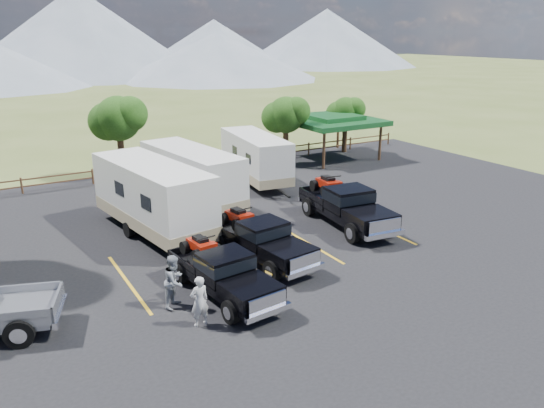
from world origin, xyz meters
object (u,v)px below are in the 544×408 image
pavilion (332,121)px  rig_left (222,271)px  person_a (199,301)px  trailer_center (192,177)px  person_b (175,281)px  rig_center (260,238)px  trailer_right (255,158)px  trailer_left (153,198)px  rig_right (346,204)px

pavilion → rig_left: 22.64m
person_a → rig_left: bearing=-137.8°
trailer_center → person_b: 10.82m
pavilion → rig_center: bearing=-135.2°
rig_left → trailer_right: trailer_right is taller
pavilion → rig_center: 19.36m
trailer_left → rig_right: bearing=-31.1°
trailer_left → trailer_right: 9.86m
trailer_right → person_b: (-9.89, -12.35, -0.62)m
rig_center → person_b: bearing=-163.0°
rig_left → trailer_center: bearing=67.3°
rig_left → rig_center: (2.65, 2.01, 0.03)m
pavilion → person_b: 23.90m
rig_left → trailer_right: 14.84m
rig_center → trailer_center: 7.82m
trailer_left → rig_left: bearing=-97.2°
rig_left → trailer_left: bearing=84.8°
trailer_center → person_b: bearing=-122.8°
rig_right → trailer_left: trailer_left is taller
pavilion → rig_center: size_ratio=1.06×
rig_center → pavilion: bearing=37.6°
trailer_left → person_b: trailer_left is taller
rig_right → person_a: bearing=-146.6°
trailer_right → person_a: size_ratio=5.03×
pavilion → trailer_left: (-16.45, -8.55, -1.01)m
rig_right → trailer_center: size_ratio=0.72×
rig_right → trailer_center: bearing=136.1°
rig_right → person_b: bearing=-154.9°
trailer_left → trailer_right: size_ratio=1.12×
trailer_left → person_b: size_ratio=5.17×
person_b → rig_left: bearing=-43.8°
rig_right → trailer_right: trailer_right is taller
rig_right → trailer_right: bearing=96.4°
pavilion → rig_right: size_ratio=0.95×
trailer_left → trailer_right: bearing=24.8°
rig_center → person_a: size_ratio=3.44×
rig_right → trailer_center: 8.25m
rig_right → trailer_right: 8.90m
trailer_center → trailer_left: bearing=-144.9°
rig_center → trailer_left: trailer_left is taller
rig_center → rig_right: (5.57, 1.50, 0.11)m
rig_right → trailer_left: size_ratio=0.68×
person_a → rig_right: bearing=-156.0°
rig_center → person_a: (-4.17, -3.56, -0.06)m
person_b → rig_center: bearing=-18.4°
rig_center → trailer_left: bearing=111.7°
trailer_center → trailer_right: size_ratio=1.06×
rig_left → person_b: (-1.74, 0.04, 0.05)m
rig_center → trailer_right: trailer_right is taller
pavilion → rig_left: pavilion is taller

